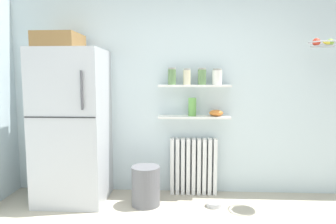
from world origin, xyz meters
TOP-DOWN VIEW (x-y plane):
  - back_wall at (0.00, 2.05)m, footprint 7.04×0.10m
  - refrigerator at (-1.36, 1.66)m, footprint 0.76×0.71m
  - radiator at (0.04, 1.92)m, footprint 0.57×0.12m
  - wall_shelf_lower at (0.04, 1.89)m, footprint 0.85×0.22m
  - wall_shelf_upper at (0.04, 1.89)m, footprint 0.85×0.22m
  - storage_jar_0 at (-0.22, 1.89)m, footprint 0.10×0.10m
  - storage_jar_1 at (-0.05, 1.89)m, footprint 0.09×0.09m
  - storage_jar_2 at (0.13, 1.89)m, footprint 0.10×0.10m
  - storage_jar_3 at (0.31, 1.89)m, footprint 0.11×0.11m
  - vase at (0.02, 1.89)m, footprint 0.10×0.10m
  - shelf_bowl at (0.30, 1.89)m, footprint 0.17×0.17m
  - trash_bin at (-0.50, 1.55)m, footprint 0.32×0.32m
  - pet_food_bowl at (0.26, 1.54)m, footprint 0.17×0.17m
  - hanging_fruit_basket at (1.38, 1.62)m, footprint 0.29×0.29m

SIDE VIEW (x-z plane):
  - pet_food_bowl at x=0.26m, z-range 0.00..0.05m
  - trash_bin at x=-0.50m, z-range 0.00..0.44m
  - radiator at x=0.04m, z-range 0.00..0.69m
  - refrigerator at x=-1.36m, z-range -0.05..1.87m
  - wall_shelf_lower at x=0.04m, z-range 0.95..0.97m
  - shelf_bowl at x=0.30m, z-range 0.97..1.05m
  - vase at x=0.02m, z-range 0.97..1.19m
  - back_wall at x=0.00m, z-range 0.00..2.60m
  - wall_shelf_upper at x=0.04m, z-range 1.32..1.34m
  - storage_jar_3 at x=0.31m, z-range 1.34..1.53m
  - storage_jar_1 at x=-0.05m, z-range 1.34..1.53m
  - storage_jar_2 at x=0.13m, z-range 1.34..1.54m
  - storage_jar_0 at x=-0.22m, z-range 1.34..1.54m
  - hanging_fruit_basket at x=1.38m, z-range 1.74..1.83m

